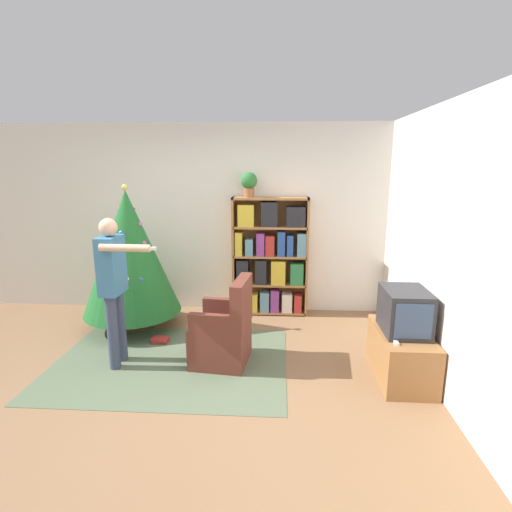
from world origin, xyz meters
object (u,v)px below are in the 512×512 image
at_px(christmas_tree, 129,253).
at_px(standing_person, 114,281).
at_px(television, 405,311).
at_px(potted_plant, 249,183).
at_px(armchair, 224,333).
at_px(bookshelf, 270,258).

xyz_separation_m(christmas_tree, standing_person, (0.20, -0.96, -0.08)).
relative_size(television, potted_plant, 1.59).
height_order(christmas_tree, potted_plant, potted_plant).
distance_m(armchair, standing_person, 1.25).
distance_m(television, potted_plant, 2.59).
bearing_deg(television, standing_person, 178.26).
bearing_deg(christmas_tree, bookshelf, 19.79).
bearing_deg(potted_plant, bookshelf, -1.40).
bearing_deg(bookshelf, armchair, -106.49).
bearing_deg(potted_plant, armchair, -95.65).
bearing_deg(christmas_tree, standing_person, -78.46).
bearing_deg(television, christmas_tree, 161.05).
xyz_separation_m(television, armchair, (-1.76, 0.20, -0.37)).
bearing_deg(potted_plant, christmas_tree, -156.40).
relative_size(christmas_tree, standing_person, 1.18).
relative_size(standing_person, potted_plant, 4.68).
height_order(standing_person, potted_plant, potted_plant).
xyz_separation_m(bookshelf, armchair, (-0.43, -1.47, -0.48)).
xyz_separation_m(television, christmas_tree, (-3.05, 1.05, 0.30)).
xyz_separation_m(bookshelf, christmas_tree, (-1.72, -0.62, 0.18)).
distance_m(bookshelf, television, 2.14).
bearing_deg(christmas_tree, television, -18.95).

